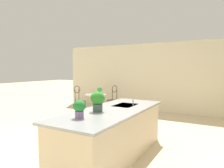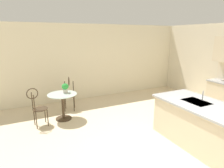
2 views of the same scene
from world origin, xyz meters
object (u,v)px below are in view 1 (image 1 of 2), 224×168
at_px(bistro_table, 96,102).
at_px(potted_plant_counter_far, 79,108).
at_px(chair_near_window, 79,98).
at_px(potted_plant_on_table, 100,90).
at_px(chair_by_island, 113,97).
at_px(potted_plant_counter_near, 98,100).

height_order(bistro_table, potted_plant_counter_far, potted_plant_counter_far).
bearing_deg(chair_near_window, potted_plant_on_table, 106.79).
xyz_separation_m(chair_by_island, potted_plant_on_table, (0.58, -0.24, 0.32)).
distance_m(potted_plant_counter_far, potted_plant_counter_near, 0.55).
height_order(bistro_table, chair_by_island, chair_by_island).
distance_m(chair_by_island, potted_plant_on_table, 0.71).
bearing_deg(chair_by_island, potted_plant_counter_near, 25.57).
relative_size(bistro_table, potted_plant_on_table, 3.00).
bearing_deg(potted_plant_counter_far, potted_plant_counter_near, -177.59).
bearing_deg(potted_plant_counter_near, chair_near_window, -137.02).
xyz_separation_m(chair_near_window, chair_by_island, (-0.82, 1.02, 0.00)).
bearing_deg(chair_near_window, bistro_table, 102.62).
height_order(chair_by_island, potted_plant_on_table, chair_by_island).
height_order(potted_plant_on_table, potted_plant_counter_near, potted_plant_counter_near).
height_order(chair_by_island, potted_plant_counter_near, potted_plant_counter_near).
height_order(bistro_table, potted_plant_counter_near, potted_plant_counter_near).
xyz_separation_m(bistro_table, potted_plant_counter_near, (3.27, 2.23, 0.68)).
xyz_separation_m(bistro_table, chair_near_window, (0.15, -0.67, 0.13)).
xyz_separation_m(chair_near_window, potted_plant_counter_far, (3.67, 2.93, 0.51)).
bearing_deg(potted_plant_counter_far, chair_near_window, -141.40).
xyz_separation_m(chair_by_island, potted_plant_counter_near, (3.93, 1.88, 0.55)).
relative_size(chair_near_window, potted_plant_counter_far, 3.69).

